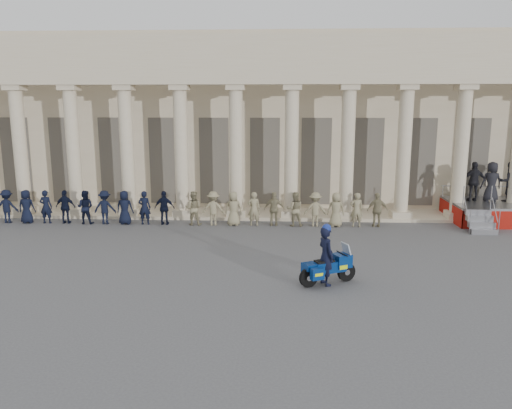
# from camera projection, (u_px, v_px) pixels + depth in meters

# --- Properties ---
(ground) EXTENTS (90.00, 90.00, 0.00)m
(ground) POSITION_uv_depth(u_px,v_px,m) (255.00, 274.00, 16.18)
(ground) COLOR #4E4E51
(ground) RESTS_ON ground
(building) EXTENTS (40.00, 12.50, 9.00)m
(building) POSITION_uv_depth(u_px,v_px,m) (267.00, 120.00, 29.73)
(building) COLOR #C5B494
(building) RESTS_ON ground
(officer_rank) EXTENTS (20.48, 0.59, 1.55)m
(officer_rank) POSITION_uv_depth(u_px,v_px,m) (159.00, 208.00, 22.72)
(officer_rank) COLOR black
(officer_rank) RESTS_ON ground
(reviewing_stand) EXTENTS (4.54, 4.28, 2.78)m
(reviewing_stand) POSITION_uv_depth(u_px,v_px,m) (502.00, 190.00, 23.24)
(reviewing_stand) COLOR gray
(reviewing_stand) RESTS_ON ground
(motorcycle) EXTENTS (1.79, 1.19, 1.24)m
(motorcycle) POSITION_uv_depth(u_px,v_px,m) (328.00, 267.00, 15.19)
(motorcycle) COLOR black
(motorcycle) RESTS_ON ground
(rider) EXTENTS (0.68, 0.78, 1.90)m
(rider) POSITION_uv_depth(u_px,v_px,m) (326.00, 255.00, 15.07)
(rider) COLOR black
(rider) RESTS_ON ground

